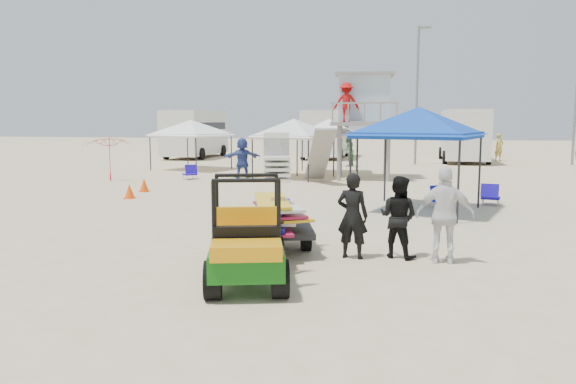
% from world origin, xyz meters
% --- Properties ---
extents(ground, '(140.00, 140.00, 0.00)m').
position_xyz_m(ground, '(0.00, 0.00, 0.00)').
color(ground, beige).
rests_on(ground, ground).
extents(utility_cart, '(1.70, 2.48, 1.72)m').
position_xyz_m(utility_cart, '(0.14, 1.39, 0.80)').
color(utility_cart, '#0D560D').
rests_on(utility_cart, ground).
extents(surf_trailer, '(1.75, 2.50, 2.09)m').
position_xyz_m(surf_trailer, '(0.15, 3.73, 0.85)').
color(surf_trailer, black).
rests_on(surf_trailer, ground).
extents(man_left, '(0.65, 0.47, 1.64)m').
position_xyz_m(man_left, '(1.66, 3.43, 0.82)').
color(man_left, black).
rests_on(man_left, ground).
extents(man_mid, '(0.94, 0.85, 1.58)m').
position_xyz_m(man_mid, '(2.51, 3.68, 0.79)').
color(man_mid, black).
rests_on(man_mid, ground).
extents(man_right, '(1.05, 0.45, 1.79)m').
position_xyz_m(man_right, '(3.36, 3.43, 0.90)').
color(man_right, white).
rests_on(man_right, ground).
extents(lifeguard_tower, '(3.11, 3.11, 4.58)m').
position_xyz_m(lifeguard_tower, '(0.56, 18.29, 3.41)').
color(lifeguard_tower, gray).
rests_on(lifeguard_tower, ground).
extents(canopy_blue, '(3.86, 3.86, 3.40)m').
position_xyz_m(canopy_blue, '(2.92, 9.45, 2.85)').
color(canopy_blue, black).
rests_on(canopy_blue, ground).
extents(canopy_white_a, '(3.56, 3.56, 3.08)m').
position_xyz_m(canopy_white_a, '(-2.44, 17.76, 2.53)').
color(canopy_white_a, black).
rests_on(canopy_white_a, ground).
extents(canopy_white_b, '(3.97, 3.97, 3.03)m').
position_xyz_m(canopy_white_b, '(-8.64, 20.90, 2.48)').
color(canopy_white_b, black).
rests_on(canopy_white_b, ground).
extents(canopy_white_c, '(3.28, 3.28, 3.08)m').
position_xyz_m(canopy_white_c, '(-1.24, 20.37, 2.53)').
color(canopy_white_c, black).
rests_on(canopy_white_c, ground).
extents(umbrella_a, '(2.70, 2.72, 1.94)m').
position_xyz_m(umbrella_a, '(-9.97, 14.82, 0.97)').
color(umbrella_a, red).
rests_on(umbrella_a, ground).
extents(umbrella_b, '(2.77, 2.79, 1.95)m').
position_xyz_m(umbrella_b, '(-4.24, 20.35, 0.97)').
color(umbrella_b, yellow).
rests_on(umbrella_b, ground).
extents(cone_near, '(0.34, 0.34, 0.50)m').
position_xyz_m(cone_near, '(-6.52, 10.07, 0.25)').
color(cone_near, '#FF4A08').
rests_on(cone_near, ground).
extents(cone_far, '(0.34, 0.34, 0.50)m').
position_xyz_m(cone_far, '(-6.85, 11.81, 0.25)').
color(cone_far, '#E44D07').
rests_on(cone_far, ground).
extents(beach_chair_a, '(0.74, 0.85, 0.64)m').
position_xyz_m(beach_chair_a, '(-6.89, 16.41, 0.31)').
color(beach_chair_a, '#200FA8').
rests_on(beach_chair_a, ground).
extents(beach_chair_b, '(0.67, 0.73, 0.64)m').
position_xyz_m(beach_chair_b, '(3.60, 10.41, 0.31)').
color(beach_chair_b, '#1017B5').
rests_on(beach_chair_b, ground).
extents(beach_chair_c, '(0.63, 0.68, 0.64)m').
position_xyz_m(beach_chair_c, '(5.18, 11.21, 0.31)').
color(beach_chair_c, '#1B0E9C').
rests_on(beach_chair_c, ground).
extents(rv_far_left, '(2.64, 6.80, 3.25)m').
position_xyz_m(rv_far_left, '(-12.00, 29.99, 1.80)').
color(rv_far_left, silver).
rests_on(rv_far_left, ground).
extents(rv_mid_left, '(2.65, 6.50, 3.25)m').
position_xyz_m(rv_mid_left, '(-3.00, 31.49, 1.80)').
color(rv_mid_left, silver).
rests_on(rv_mid_left, ground).
extents(rv_mid_right, '(2.64, 7.00, 3.25)m').
position_xyz_m(rv_mid_right, '(6.00, 29.99, 1.80)').
color(rv_mid_right, silver).
rests_on(rv_mid_right, ground).
extents(light_pole_left, '(0.14, 0.14, 8.00)m').
position_xyz_m(light_pole_left, '(3.00, 27.00, 4.00)').
color(light_pole_left, slate).
rests_on(light_pole_left, ground).
extents(light_pole_right, '(0.14, 0.14, 8.00)m').
position_xyz_m(light_pole_right, '(12.00, 28.50, 4.00)').
color(light_pole_right, slate).
rests_on(light_pole_right, ground).
extents(distant_beachgoers, '(15.77, 16.29, 1.85)m').
position_xyz_m(distant_beachgoers, '(1.03, 20.42, 0.91)').
color(distant_beachgoers, '#BC6735').
rests_on(distant_beachgoers, ground).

